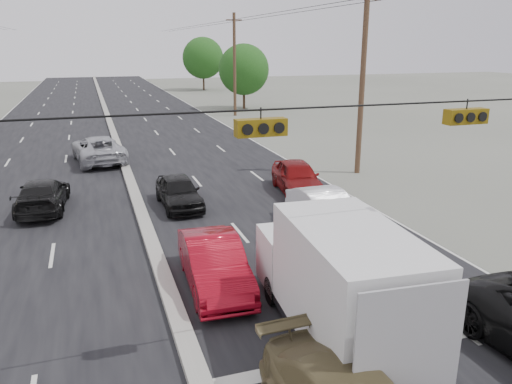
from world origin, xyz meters
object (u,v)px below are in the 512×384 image
(box_truck, at_px, (337,282))
(queue_car_a, at_px, (179,192))
(tree_right_far, at_px, (203,58))
(queue_car_e, at_px, (297,177))
(oncoming_far, at_px, (98,149))
(red_sedan, at_px, (214,264))
(oncoming_near, at_px, (43,195))
(queue_car_b, at_px, (326,212))
(utility_pole_right_c, at_px, (235,64))
(utility_pole_right_b, at_px, (362,81))
(tree_right_mid, at_px, (244,70))

(box_truck, xyz_separation_m, queue_car_a, (-1.73, 11.78, -0.93))
(queue_car_a, bearing_deg, tree_right_far, 74.63)
(queue_car_e, xyz_separation_m, oncoming_far, (-9.05, 10.02, 0.02))
(box_truck, bearing_deg, tree_right_far, 84.00)
(red_sedan, height_order, oncoming_near, red_sedan)
(queue_car_b, relative_size, oncoming_far, 0.80)
(utility_pole_right_c, xyz_separation_m, queue_car_b, (-5.80, -32.78, -4.34))
(utility_pole_right_b, xyz_separation_m, tree_right_mid, (2.50, 30.00, -0.77))
(tree_right_mid, xyz_separation_m, box_truck, (-11.51, -44.80, -2.70))
(queue_car_b, bearing_deg, utility_pole_right_c, 80.13)
(oncoming_near, bearing_deg, queue_car_e, 178.52)
(oncoming_near, bearing_deg, utility_pole_right_c, -118.08)
(queue_car_a, relative_size, oncoming_near, 0.87)
(queue_car_e, bearing_deg, tree_right_mid, 85.21)
(utility_pole_right_c, bearing_deg, red_sedan, -107.11)
(utility_pole_right_c, bearing_deg, tree_right_mid, 63.43)
(box_truck, bearing_deg, queue_car_b, 69.60)
(red_sedan, xyz_separation_m, oncoming_far, (-2.80, 18.43, 0.05))
(queue_car_b, bearing_deg, tree_right_far, 81.74)
(red_sedan, relative_size, oncoming_far, 0.79)
(utility_pole_right_c, height_order, tree_right_far, utility_pole_right_c)
(red_sedan, distance_m, queue_car_b, 6.23)
(utility_pole_right_b, relative_size, utility_pole_right_c, 1.00)
(queue_car_e, height_order, oncoming_far, oncoming_far)
(utility_pole_right_b, relative_size, oncoming_far, 1.71)
(tree_right_mid, height_order, red_sedan, tree_right_mid)
(box_truck, relative_size, oncoming_far, 1.10)
(utility_pole_right_c, xyz_separation_m, red_sedan, (-11.10, -36.05, -4.34))
(tree_right_far, distance_m, queue_car_e, 58.39)
(utility_pole_right_b, relative_size, tree_right_far, 1.23)
(tree_right_mid, distance_m, red_sedan, 43.39)
(queue_car_a, bearing_deg, utility_pole_right_b, 14.16)
(tree_right_mid, bearing_deg, utility_pole_right_b, -94.76)
(tree_right_far, distance_m, queue_car_a, 59.90)
(tree_right_far, distance_m, box_truck, 70.99)
(utility_pole_right_c, bearing_deg, queue_car_e, -99.94)
(queue_car_b, height_order, queue_car_e, queue_car_e)
(oncoming_far, bearing_deg, queue_car_b, 110.79)
(box_truck, xyz_separation_m, queue_car_b, (3.21, 7.02, -0.86))
(box_truck, bearing_deg, oncoming_near, 123.67)
(box_truck, height_order, oncoming_near, box_truck)
(queue_car_b, distance_m, oncoming_far, 17.18)
(queue_car_a, distance_m, oncoming_near, 5.93)
(tree_right_far, xyz_separation_m, oncoming_far, (-17.40, -47.63, -4.14))
(utility_pole_right_b, distance_m, queue_car_e, 7.01)
(box_truck, distance_m, red_sedan, 4.38)
(utility_pole_right_b, distance_m, oncoming_far, 16.31)
(utility_pole_right_c, bearing_deg, oncoming_far, -128.26)
(utility_pole_right_c, distance_m, tree_right_far, 30.20)
(utility_pole_right_c, relative_size, oncoming_far, 1.71)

